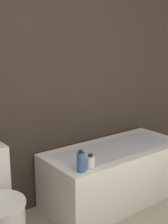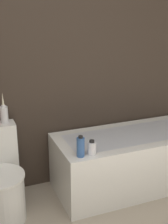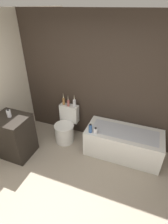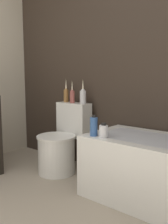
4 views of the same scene
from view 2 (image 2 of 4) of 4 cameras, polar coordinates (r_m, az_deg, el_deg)
The scene contains 5 objects.
wall_back_tiled at distance 2.92m, azimuth -8.18°, elevation 10.00°, with size 6.40×0.06×2.60m.
bathtub at distance 3.18m, azimuth 8.24°, elevation -8.70°, with size 1.47×0.67×0.56m.
vase_bronze at distance 2.81m, azimuth -14.44°, elevation -0.09°, with size 0.07×0.07×0.27m.
shampoo_bottle_tall at distance 2.58m, azimuth -0.63°, elevation -6.40°, with size 0.07×0.07×0.18m.
shampoo_bottle_short at distance 2.63m, azimuth 1.43°, elevation -6.57°, with size 0.08×0.08×0.13m.
Camera 2 is at (-0.68, -0.70, 1.74)m, focal length 50.00 mm.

